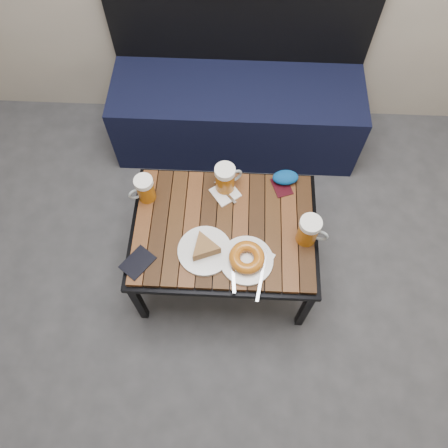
{
  "coord_description": "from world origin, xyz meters",
  "views": [
    {
      "loc": [
        -0.02,
        -0.03,
        2.19
      ],
      "look_at": [
        -0.06,
        0.86,
        0.5
      ],
      "focal_mm": 35.0,
      "sensor_mm": 36.0,
      "label": 1
    }
  ],
  "objects_px": {
    "bench": "(237,107)",
    "beer_mug_right": "(309,231)",
    "knit_pouch": "(285,177)",
    "beer_mug_centre": "(226,178)",
    "beer_mug_left": "(145,189)",
    "passport_burgundy": "(282,186)",
    "plate_pie": "(205,249)",
    "passport_navy": "(138,262)",
    "plate_bagel": "(247,259)",
    "cafe_table": "(224,231)"
  },
  "relations": [
    {
      "from": "beer_mug_left",
      "to": "passport_navy",
      "type": "bearing_deg",
      "value": 63.2
    },
    {
      "from": "bench",
      "to": "beer_mug_right",
      "type": "relative_size",
      "value": 9.34
    },
    {
      "from": "passport_burgundy",
      "to": "knit_pouch",
      "type": "bearing_deg",
      "value": 46.86
    },
    {
      "from": "beer_mug_centre",
      "to": "knit_pouch",
      "type": "distance_m",
      "value": 0.29
    },
    {
      "from": "passport_navy",
      "to": "beer_mug_left",
      "type": "bearing_deg",
      "value": 127.11
    },
    {
      "from": "beer_mug_right",
      "to": "passport_burgundy",
      "type": "distance_m",
      "value": 0.29
    },
    {
      "from": "knit_pouch",
      "to": "beer_mug_centre",
      "type": "bearing_deg",
      "value": -169.5
    },
    {
      "from": "bench",
      "to": "plate_bagel",
      "type": "height_order",
      "value": "bench"
    },
    {
      "from": "beer_mug_right",
      "to": "plate_bagel",
      "type": "bearing_deg",
      "value": -138.89
    },
    {
      "from": "beer_mug_right",
      "to": "passport_navy",
      "type": "xyz_separation_m",
      "value": [
        -0.72,
        -0.15,
        -0.07
      ]
    },
    {
      "from": "passport_burgundy",
      "to": "knit_pouch",
      "type": "xyz_separation_m",
      "value": [
        0.02,
        0.04,
        0.02
      ]
    },
    {
      "from": "beer_mug_right",
      "to": "plate_bagel",
      "type": "relative_size",
      "value": 0.5
    },
    {
      "from": "beer_mug_centre",
      "to": "bench",
      "type": "bearing_deg",
      "value": 55.13
    },
    {
      "from": "beer_mug_left",
      "to": "beer_mug_right",
      "type": "bearing_deg",
      "value": 138.82
    },
    {
      "from": "bench",
      "to": "cafe_table",
      "type": "bearing_deg",
      "value": -92.21
    },
    {
      "from": "beer_mug_centre",
      "to": "passport_navy",
      "type": "height_order",
      "value": "beer_mug_centre"
    },
    {
      "from": "beer_mug_left",
      "to": "passport_burgundy",
      "type": "height_order",
      "value": "beer_mug_left"
    },
    {
      "from": "passport_navy",
      "to": "knit_pouch",
      "type": "height_order",
      "value": "knit_pouch"
    },
    {
      "from": "beer_mug_right",
      "to": "knit_pouch",
      "type": "bearing_deg",
      "value": 122.39
    },
    {
      "from": "beer_mug_left",
      "to": "cafe_table",
      "type": "bearing_deg",
      "value": 131.62
    },
    {
      "from": "beer_mug_right",
      "to": "knit_pouch",
      "type": "relative_size",
      "value": 1.23
    },
    {
      "from": "beer_mug_centre",
      "to": "passport_navy",
      "type": "bearing_deg",
      "value": -163.67
    },
    {
      "from": "plate_bagel",
      "to": "passport_burgundy",
      "type": "relative_size",
      "value": 2.75
    },
    {
      "from": "beer_mug_centre",
      "to": "plate_bagel",
      "type": "bearing_deg",
      "value": -105.72
    },
    {
      "from": "knit_pouch",
      "to": "plate_bagel",
      "type": "bearing_deg",
      "value": -112.18
    },
    {
      "from": "cafe_table",
      "to": "passport_burgundy",
      "type": "relative_size",
      "value": 7.74
    },
    {
      "from": "plate_pie",
      "to": "knit_pouch",
      "type": "bearing_deg",
      "value": 47.4
    },
    {
      "from": "plate_pie",
      "to": "passport_burgundy",
      "type": "distance_m",
      "value": 0.49
    },
    {
      "from": "cafe_table",
      "to": "passport_navy",
      "type": "height_order",
      "value": "passport_navy"
    },
    {
      "from": "beer_mug_centre",
      "to": "cafe_table",
      "type": "bearing_deg",
      "value": -121.0
    },
    {
      "from": "beer_mug_left",
      "to": "passport_burgundy",
      "type": "relative_size",
      "value": 1.26
    },
    {
      "from": "beer_mug_left",
      "to": "passport_navy",
      "type": "xyz_separation_m",
      "value": [
        0.0,
        -0.33,
        -0.07
      ]
    },
    {
      "from": "plate_pie",
      "to": "plate_bagel",
      "type": "relative_size",
      "value": 0.78
    },
    {
      "from": "beer_mug_centre",
      "to": "passport_burgundy",
      "type": "relative_size",
      "value": 1.38
    },
    {
      "from": "plate_pie",
      "to": "passport_navy",
      "type": "height_order",
      "value": "plate_pie"
    },
    {
      "from": "plate_bagel",
      "to": "passport_navy",
      "type": "relative_size",
      "value": 2.19
    },
    {
      "from": "beer_mug_left",
      "to": "knit_pouch",
      "type": "relative_size",
      "value": 1.12
    },
    {
      "from": "cafe_table",
      "to": "beer_mug_right",
      "type": "distance_m",
      "value": 0.38
    },
    {
      "from": "beer_mug_right",
      "to": "plate_bagel",
      "type": "distance_m",
      "value": 0.29
    },
    {
      "from": "beer_mug_right",
      "to": "knit_pouch",
      "type": "height_order",
      "value": "beer_mug_right"
    },
    {
      "from": "cafe_table",
      "to": "plate_pie",
      "type": "relative_size",
      "value": 3.59
    },
    {
      "from": "passport_burgundy",
      "to": "knit_pouch",
      "type": "distance_m",
      "value": 0.05
    },
    {
      "from": "beer_mug_left",
      "to": "knit_pouch",
      "type": "height_order",
      "value": "beer_mug_left"
    },
    {
      "from": "plate_pie",
      "to": "cafe_table",
      "type": "bearing_deg",
      "value": 57.9
    },
    {
      "from": "cafe_table",
      "to": "plate_pie",
      "type": "height_order",
      "value": "plate_pie"
    },
    {
      "from": "bench",
      "to": "passport_burgundy",
      "type": "height_order",
      "value": "bench"
    },
    {
      "from": "cafe_table",
      "to": "passport_burgundy",
      "type": "xyz_separation_m",
      "value": [
        0.26,
        0.22,
        0.05
      ]
    },
    {
      "from": "bench",
      "to": "plate_pie",
      "type": "bearing_deg",
      "value": -96.26
    },
    {
      "from": "passport_navy",
      "to": "beer_mug_centre",
      "type": "bearing_deg",
      "value": 84.77
    },
    {
      "from": "plate_pie",
      "to": "beer_mug_centre",
      "type": "bearing_deg",
      "value": 77.33
    }
  ]
}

